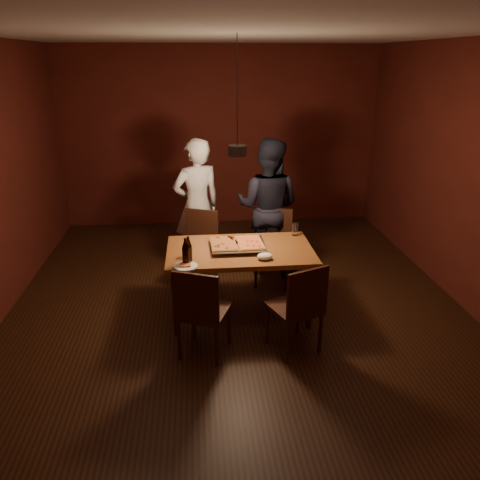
{
  "coord_description": "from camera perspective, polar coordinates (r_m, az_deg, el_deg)",
  "views": [
    {
      "loc": [
        -0.41,
        -4.53,
        2.59
      ],
      "look_at": [
        0.02,
        -0.09,
        0.85
      ],
      "focal_mm": 35.0,
      "sensor_mm": 36.0,
      "label": 1
    }
  ],
  "objects": [
    {
      "name": "chair_near_left",
      "position": [
        4.21,
        -4.85,
        -7.95
      ],
      "size": [
        0.55,
        0.55,
        0.49
      ],
      "rotation": [
        0.0,
        0.0,
        -0.38
      ],
      "color": "#38190F",
      "rests_on": "floor"
    },
    {
      "name": "dining_table",
      "position": [
        4.85,
        0.0,
        -1.91
      ],
      "size": [
        1.5,
        0.9,
        0.75
      ],
      "color": "#945325",
      "rests_on": "floor"
    },
    {
      "name": "pizza_meat",
      "position": [
        4.81,
        -2.0,
        -0.41
      ],
      "size": [
        0.28,
        0.42,
        0.02
      ],
      "primitive_type": "cube",
      "rotation": [
        0.0,
        0.0,
        0.03
      ],
      "color": "maroon",
      "rests_on": "pizza_tray"
    },
    {
      "name": "pizza_tray",
      "position": [
        4.83,
        -0.23,
        -0.75
      ],
      "size": [
        0.55,
        0.46,
        0.05
      ],
      "primitive_type": "cube",
      "rotation": [
        0.0,
        0.0,
        0.01
      ],
      "color": "silver",
      "rests_on": "dining_table"
    },
    {
      "name": "diner_dark",
      "position": [
        5.87,
        3.4,
        4.08
      ],
      "size": [
        1.02,
        0.93,
        1.71
      ],
      "primitive_type": "imported",
      "rotation": [
        0.0,
        0.0,
        2.73
      ],
      "color": "black",
      "rests_on": "floor"
    },
    {
      "name": "napkin",
      "position": [
        4.57,
        3.06,
        -2.01
      ],
      "size": [
        0.15,
        0.12,
        0.06
      ],
      "primitive_type": "ellipsoid",
      "color": "white",
      "rests_on": "dining_table"
    },
    {
      "name": "chair_far_right",
      "position": [
        5.68,
        4.13,
        0.08
      ],
      "size": [
        0.51,
        0.51,
        0.49
      ],
      "rotation": [
        0.0,
        0.0,
        2.88
      ],
      "color": "#38190F",
      "rests_on": "floor"
    },
    {
      "name": "water_glass_right",
      "position": [
        5.21,
        6.71,
        1.3
      ],
      "size": [
        0.07,
        0.07,
        0.14
      ],
      "primitive_type": "cylinder",
      "color": "silver",
      "rests_on": "dining_table"
    },
    {
      "name": "beer_bottle_b",
      "position": [
        4.48,
        -6.32,
        -1.2
      ],
      "size": [
        0.07,
        0.07,
        0.27
      ],
      "color": "black",
      "rests_on": "dining_table"
    },
    {
      "name": "chair_far_left",
      "position": [
        5.65,
        -5.03,
        -0.05
      ],
      "size": [
        0.55,
        0.55,
        0.49
      ],
      "rotation": [
        0.0,
        0.0,
        2.74
      ],
      "color": "#38190F",
      "rests_on": "floor"
    },
    {
      "name": "water_glass_left",
      "position": [
        4.64,
        -6.41,
        -1.37
      ],
      "size": [
        0.07,
        0.07,
        0.12
      ],
      "primitive_type": "cylinder",
      "color": "silver",
      "rests_on": "dining_table"
    },
    {
      "name": "chair_near_right",
      "position": [
        4.29,
        7.33,
        -7.45
      ],
      "size": [
        0.55,
        0.55,
        0.49
      ],
      "rotation": [
        0.0,
        0.0,
        0.39
      ],
      "color": "#38190F",
      "rests_on": "floor"
    },
    {
      "name": "plate_slice",
      "position": [
        4.44,
        -6.65,
        -3.2
      ],
      "size": [
        0.23,
        0.23,
        0.03
      ],
      "color": "white",
      "rests_on": "dining_table"
    },
    {
      "name": "pizza_cheese",
      "position": [
        4.84,
        1.2,
        -0.29
      ],
      "size": [
        0.29,
        0.43,
        0.02
      ],
      "primitive_type": "cube",
      "rotation": [
        0.0,
        0.0,
        0.06
      ],
      "color": "gold",
      "rests_on": "pizza_tray"
    },
    {
      "name": "beer_bottle_a",
      "position": [
        4.44,
        -6.63,
        -1.42
      ],
      "size": [
        0.07,
        0.07,
        0.27
      ],
      "color": "black",
      "rests_on": "dining_table"
    },
    {
      "name": "spatula",
      "position": [
        4.84,
        -0.42,
        -0.22
      ],
      "size": [
        0.18,
        0.26,
        0.04
      ],
      "primitive_type": null,
      "rotation": [
        0.0,
        0.0,
        0.44
      ],
      "color": "silver",
      "rests_on": "pizza_tray"
    },
    {
      "name": "pendant_lamp",
      "position": [
        4.62,
        -0.34,
        10.98
      ],
      "size": [
        0.18,
        0.18,
        1.1
      ],
      "color": "black",
      "rests_on": "ceiling"
    },
    {
      "name": "diner_white",
      "position": [
        5.93,
        -5.24,
        4.15
      ],
      "size": [
        0.73,
        0.6,
        1.7
      ],
      "primitive_type": "imported",
      "rotation": [
        0.0,
        0.0,
        3.51
      ],
      "color": "silver",
      "rests_on": "floor"
    },
    {
      "name": "room_shell",
      "position": [
        4.7,
        -0.33,
        6.65
      ],
      "size": [
        6.0,
        6.0,
        6.0
      ],
      "color": "#341B0E",
      "rests_on": "ground"
    }
  ]
}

